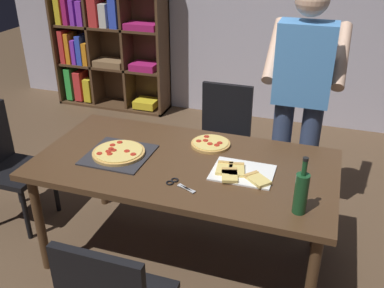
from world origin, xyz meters
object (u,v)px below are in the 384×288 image
(wine_bottle, at_px, (301,192))
(second_pizza_plain, at_px, (211,144))
(pepperoni_pizza_on_tray, at_px, (119,153))
(dining_table, at_px, (184,171))
(kitchen_scissors, at_px, (177,184))
(person_serving_pizza, at_px, (301,95))
(chair_left_end, at_px, (4,160))
(bookshelf, at_px, (103,26))
(chair_far_side, at_px, (223,133))

(wine_bottle, relative_size, second_pizza_plain, 1.21)
(pepperoni_pizza_on_tray, bearing_deg, dining_table, 7.39)
(kitchen_scissors, height_order, second_pizza_plain, second_pizza_plain)
(person_serving_pizza, xyz_separation_m, pepperoni_pizza_on_tray, (-1.02, -0.79, -0.23))
(chair_left_end, bearing_deg, bookshelf, 100.53)
(kitchen_scissors, relative_size, second_pizza_plain, 0.76)
(chair_left_end, bearing_deg, person_serving_pizza, 20.18)
(wine_bottle, xyz_separation_m, kitchen_scissors, (-0.68, 0.04, -0.11))
(bookshelf, xyz_separation_m, person_serving_pizza, (2.45, -1.64, 0.02))
(bookshelf, relative_size, second_pizza_plain, 7.48)
(kitchen_scissors, bearing_deg, bookshelf, 125.76)
(pepperoni_pizza_on_tray, bearing_deg, wine_bottle, -12.29)
(kitchen_scissors, bearing_deg, person_serving_pizza, 61.05)
(chair_far_side, distance_m, bookshelf, 2.38)
(bookshelf, bearing_deg, wine_bottle, -46.16)
(person_serving_pizza, xyz_separation_m, second_pizza_plain, (-0.51, -0.47, -0.24))
(bookshelf, bearing_deg, dining_table, -52.12)
(bookshelf, relative_size, pepperoni_pizza_on_tray, 4.97)
(bookshelf, xyz_separation_m, second_pizza_plain, (1.94, -2.11, -0.22))
(chair_far_side, xyz_separation_m, kitchen_scissors, (0.05, -1.22, 0.24))
(kitchen_scissors, xyz_separation_m, second_pizza_plain, (0.04, 0.53, 0.01))
(pepperoni_pizza_on_tray, bearing_deg, kitchen_scissors, -23.64)
(pepperoni_pizza_on_tray, bearing_deg, second_pizza_plain, 31.93)
(dining_table, bearing_deg, bookshelf, 127.88)
(person_serving_pizza, height_order, second_pizza_plain, person_serving_pizza)
(chair_left_end, height_order, person_serving_pizza, person_serving_pizza)
(person_serving_pizza, height_order, pepperoni_pizza_on_tray, person_serving_pizza)
(person_serving_pizza, bearing_deg, kitchen_scissors, -118.95)
(chair_left_end, xyz_separation_m, bookshelf, (-0.44, 2.38, 0.47))
(chair_far_side, height_order, kitchen_scissors, chair_far_side)
(chair_far_side, height_order, second_pizza_plain, chair_far_side)
(wine_bottle, distance_m, kitchen_scissors, 0.69)
(chair_far_side, bearing_deg, dining_table, -90.00)
(pepperoni_pizza_on_tray, distance_m, kitchen_scissors, 0.51)
(wine_bottle, xyz_separation_m, second_pizza_plain, (-0.63, 0.57, -0.11))
(dining_table, height_order, bookshelf, bookshelf)
(pepperoni_pizza_on_tray, xyz_separation_m, wine_bottle, (1.15, -0.25, 0.10))
(bookshelf, distance_m, person_serving_pizza, 2.95)
(chair_left_end, height_order, pepperoni_pizza_on_tray, chair_left_end)
(bookshelf, relative_size, kitchen_scissors, 9.90)
(second_pizza_plain, bearing_deg, bookshelf, 132.59)
(chair_far_side, bearing_deg, second_pizza_plain, -82.45)
(person_serving_pizza, height_order, kitchen_scissors, person_serving_pizza)
(wine_bottle, bearing_deg, person_serving_pizza, 96.70)
(dining_table, distance_m, second_pizza_plain, 0.29)
(chair_left_end, relative_size, wine_bottle, 2.85)
(dining_table, bearing_deg, chair_far_side, 90.00)
(pepperoni_pizza_on_tray, xyz_separation_m, second_pizza_plain, (0.51, 0.32, -0.00))
(dining_table, relative_size, wine_bottle, 5.83)
(person_serving_pizza, distance_m, second_pizza_plain, 0.74)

